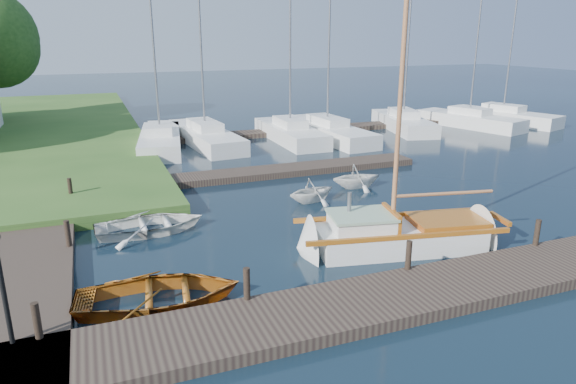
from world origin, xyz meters
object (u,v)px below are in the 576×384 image
object	(u,v)px
mooring_post_5	(70,188)
marina_boat_3	(327,129)
marina_boat_2	(290,131)
sailboat	(403,237)
tender_b	(312,188)
mooring_post_1	(247,284)
marina_boat_5	(403,121)
tender_d	(357,175)
mooring_post_2	(409,255)
mooring_post_4	(68,233)
dinghy	(159,290)
marina_boat_0	(160,138)
mooring_post_3	(537,232)
lamp_post	(0,273)
mooring_post_0	(37,321)
marina_boat_7	(503,115)
marina_boat_6	(469,119)
marina_boat_1	(205,135)
tender_a	(150,222)

from	to	relation	value
mooring_post_5	marina_boat_3	size ratio (longest dim) A/B	0.06
marina_boat_2	marina_boat_3	xyz separation A→B (m)	(2.43, -0.24, 0.01)
sailboat	tender_b	xyz separation A→B (m)	(-0.76, 5.22, 0.19)
mooring_post_1	marina_boat_5	xyz separation A→B (m)	(17.34, 19.65, -0.13)
marina_boat_3	marina_boat_5	size ratio (longest dim) A/B	1.17
mooring_post_5	tender_d	size ratio (longest dim) A/B	0.37
mooring_post_2	mooring_post_4	bearing A→B (deg)	149.53
mooring_post_4	tender_b	xyz separation A→B (m)	(8.83, 2.11, -0.16)
mooring_post_4	marina_boat_5	distance (m)	25.88
dinghy	marina_boat_0	distance (m)	18.64
mooring_post_3	lamp_post	distance (m)	14.05
mooring_post_5	lamp_post	bearing A→B (deg)	-95.71
tender_b	mooring_post_0	bearing A→B (deg)	115.14
marina_boat_7	dinghy	bearing A→B (deg)	105.25
dinghy	marina_boat_6	xyz separation A→B (m)	(24.24, 17.79, 0.16)
mooring_post_0	tender_d	world-z (taller)	tender_d
sailboat	tender_d	xyz separation A→B (m)	(1.82, 6.32, 0.22)
marina_boat_0	tender_b	bearing A→B (deg)	-152.34
dinghy	marina_boat_5	xyz separation A→B (m)	(19.26, 18.64, 0.17)
mooring_post_1	marina_boat_1	bearing A→B (deg)	80.23
tender_a	marina_boat_3	distance (m)	17.72
lamp_post	tender_b	world-z (taller)	lamp_post
mooring_post_0	tender_b	distance (m)	11.74
dinghy	lamp_post	bearing A→B (deg)	114.99
tender_d	lamp_post	bearing A→B (deg)	127.35
tender_d	marina_boat_2	size ratio (longest dim) A/B	0.19
sailboat	mooring_post_2	bearing A→B (deg)	-108.79
mooring_post_4	tender_d	xyz separation A→B (m)	(11.42, 3.20, -0.13)
marina_boat_1	marina_boat_5	bearing A→B (deg)	-95.23
mooring_post_4	sailboat	xyz separation A→B (m)	(9.59, -3.11, -0.36)
mooring_post_5	marina_boat_0	xyz separation A→B (m)	(4.70, 9.47, -0.13)
marina_boat_6	tender_d	bearing A→B (deg)	109.27
mooring_post_3	mooring_post_1	bearing A→B (deg)	180.00
mooring_post_4	marina_boat_7	size ratio (longest dim) A/B	0.06
mooring_post_5	lamp_post	world-z (taller)	lamp_post
tender_d	marina_boat_5	xyz separation A→B (m)	(9.92, 11.45, 0.01)
marina_boat_3	marina_boat_6	xyz separation A→B (m)	(11.33, 0.19, -0.02)
mooring_post_1	marina_boat_6	xyz separation A→B (m)	(22.32, 18.80, -0.13)
mooring_post_0	sailboat	xyz separation A→B (m)	(10.09, 1.89, -0.36)
mooring_post_1	mooring_post_4	distance (m)	6.40
mooring_post_2	sailboat	size ratio (longest dim) A/B	0.08
mooring_post_3	sailboat	distance (m)	3.91
lamp_post	sailboat	xyz separation A→B (m)	(10.59, 1.89, -1.53)
marina_boat_0	mooring_post_0	bearing A→B (deg)	174.20
mooring_post_1	marina_boat_0	distance (m)	19.48
tender_d	marina_boat_0	distance (m)	13.11
tender_a	marina_boat_5	xyz separation A→B (m)	(18.86, 13.59, 0.21)
lamp_post	sailboat	distance (m)	10.87
marina_boat_1	mooring_post_0	bearing A→B (deg)	153.33
tender_b	marina_boat_1	world-z (taller)	marina_boat_1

